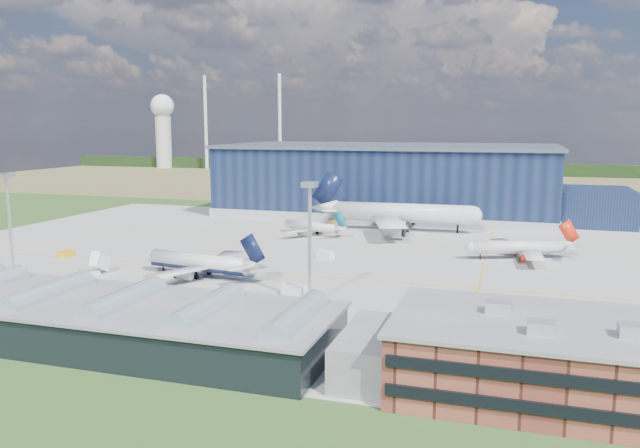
{
  "coord_description": "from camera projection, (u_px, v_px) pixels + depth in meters",
  "views": [
    {
      "loc": [
        46.48,
        -138.89,
        33.36
      ],
      "look_at": [
        -0.74,
        10.27,
        8.48
      ],
      "focal_mm": 35.0,
      "sensor_mm": 36.0,
      "label": 1
    }
  ],
  "objects": [
    {
      "name": "gse_tug_c",
      "position": [
        331.0,
        222.0,
        212.03
      ],
      "size": [
        2.27,
        3.22,
        1.31
      ],
      "primitive_type": "cube",
      "rotation": [
        0.0,
        0.0,
        0.14
      ],
      "color": "#F0A414",
      "rests_on": "ground"
    },
    {
      "name": "gse_van_b",
      "position": [
        325.0,
        255.0,
        157.09
      ],
      "size": [
        5.03,
        3.88,
        2.1
      ],
      "primitive_type": "cube",
      "rotation": [
        0.0,
        0.0,
        1.12
      ],
      "color": "white",
      "rests_on": "ground"
    },
    {
      "name": "light_mast_west",
      "position": [
        8.0,
        207.0,
        137.07
      ],
      "size": [
        2.6,
        2.6,
        23.0
      ],
      "color": "silver",
      "rests_on": "ground"
    },
    {
      "name": "horizon_dressing",
      "position": [
        195.0,
        124.0,
        478.69
      ],
      "size": [
        440.2,
        18.0,
        70.0
      ],
      "color": "silver",
      "rests_on": "ground"
    },
    {
      "name": "airliner_red",
      "position": [
        517.0,
        240.0,
        155.69
      ],
      "size": [
        38.27,
        37.9,
        9.72
      ],
      "primitive_type": null,
      "rotation": [
        0.0,
        0.0,
        3.51
      ],
      "color": "silver",
      "rests_on": "ground"
    },
    {
      "name": "ground",
      "position": [
        310.0,
        265.0,
        149.86
      ],
      "size": [
        600.0,
        600.0,
        0.0
      ],
      "primitive_type": "plane",
      "color": "#2C4D1D",
      "rests_on": "ground"
    },
    {
      "name": "apron",
      "position": [
        322.0,
        257.0,
        159.27
      ],
      "size": [
        220.0,
        160.0,
        0.08
      ],
      "color": "gray",
      "rests_on": "ground"
    },
    {
      "name": "farmland",
      "position": [
        432.0,
        184.0,
        357.0
      ],
      "size": [
        600.0,
        220.0,
        0.01
      ],
      "primitive_type": "cube",
      "color": "olive",
      "rests_on": "ground"
    },
    {
      "name": "gse_tug_b",
      "position": [
        41.0,
        287.0,
        127.6
      ],
      "size": [
        3.44,
        3.63,
        1.31
      ],
      "primitive_type": "cube",
      "rotation": [
        0.0,
        0.0,
        -0.65
      ],
      "color": "#F0A414",
      "rests_on": "ground"
    },
    {
      "name": "treeline",
      "position": [
        447.0,
        168.0,
        431.7
      ],
      "size": [
        600.0,
        8.0,
        8.0
      ],
      "primitive_type": "cube",
      "color": "black",
      "rests_on": "ground"
    },
    {
      "name": "light_mast_center",
      "position": [
        310.0,
        222.0,
        116.21
      ],
      "size": [
        2.6,
        2.6,
        23.0
      ],
      "color": "silver",
      "rests_on": "ground"
    },
    {
      "name": "gse_van_c",
      "position": [
        612.0,
        355.0,
        88.32
      ],
      "size": [
        5.27,
        3.75,
        2.29
      ],
      "primitive_type": "cube",
      "rotation": [
        0.0,
        0.0,
        1.23
      ],
      "color": "white",
      "rests_on": "ground"
    },
    {
      "name": "gse_van_a",
      "position": [
        295.0,
        291.0,
        122.56
      ],
      "size": [
        5.71,
        3.88,
        2.29
      ],
      "primitive_type": "cube",
      "rotation": [
        0.0,
        0.0,
        1.24
      ],
      "color": "white",
      "rests_on": "ground"
    },
    {
      "name": "ops_building",
      "position": [
        581.0,
        361.0,
        76.22
      ],
      "size": [
        46.0,
        23.0,
        10.9
      ],
      "color": "brown",
      "rests_on": "ground"
    },
    {
      "name": "glass_concourse",
      "position": [
        145.0,
        322.0,
        94.71
      ],
      "size": [
        78.0,
        23.0,
        8.6
      ],
      "color": "black",
      "rests_on": "ground"
    },
    {
      "name": "airliner_regional",
      "position": [
        312.0,
        222.0,
        190.72
      ],
      "size": [
        31.92,
        31.61,
        8.11
      ],
      "primitive_type": null,
      "rotation": [
        0.0,
        0.0,
        2.78
      ],
      "color": "silver",
      "rests_on": "ground"
    },
    {
      "name": "gse_tug_a",
      "position": [
        66.0,
        254.0,
        159.35
      ],
      "size": [
        2.53,
        4.03,
        1.65
      ],
      "primitive_type": "cube",
      "rotation": [
        0.0,
        0.0,
        -0.03
      ],
      "color": "#F0A414",
      "rests_on": "ground"
    },
    {
      "name": "airstair",
      "position": [
        100.0,
        266.0,
        141.31
      ],
      "size": [
        2.66,
        5.46,
        3.37
      ],
      "primitive_type": "cube",
      "rotation": [
        0.0,
        0.0,
        0.11
      ],
      "color": "white",
      "rests_on": "ground"
    },
    {
      "name": "car_a",
      "position": [
        385.0,
        340.0,
        96.16
      ],
      "size": [
        3.71,
        2.53,
        1.17
      ],
      "primitive_type": "imported",
      "rotation": [
        0.0,
        0.0,
        1.2
      ],
      "color": "#99999E",
      "rests_on": "ground"
    },
    {
      "name": "car_b",
      "position": [
        166.0,
        317.0,
        107.63
      ],
      "size": [
        4.08,
        2.3,
        1.27
      ],
      "primitive_type": "imported",
      "rotation": [
        0.0,
        0.0,
        1.31
      ],
      "color": "#99999E",
      "rests_on": "ground"
    },
    {
      "name": "hangar",
      "position": [
        396.0,
        183.0,
        236.46
      ],
      "size": [
        145.0,
        62.0,
        26.1
      ],
      "color": "#101B36",
      "rests_on": "ground"
    },
    {
      "name": "gse_cart_b",
      "position": [
        324.0,
        227.0,
        201.23
      ],
      "size": [
        3.52,
        3.52,
        1.29
      ],
      "primitive_type": "cube",
      "rotation": [
        0.0,
        0.0,
        0.78
      ],
      "color": "white",
      "rests_on": "ground"
    },
    {
      "name": "airliner_navy",
      "position": [
        198.0,
        253.0,
        137.92
      ],
      "size": [
        36.65,
        36.06,
        10.52
      ],
      "primitive_type": null,
      "rotation": [
        0.0,
        0.0,
        2.99
      ],
      "color": "silver",
      "rests_on": "ground"
    },
    {
      "name": "airliner_widebody",
      "position": [
        402.0,
        203.0,
        196.56
      ],
      "size": [
        57.66,
        56.49,
        18.14
      ],
      "primitive_type": null,
      "rotation": [
        0.0,
        0.0,
        0.04
      ],
      "color": "silver",
      "rests_on": "ground"
    }
  ]
}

